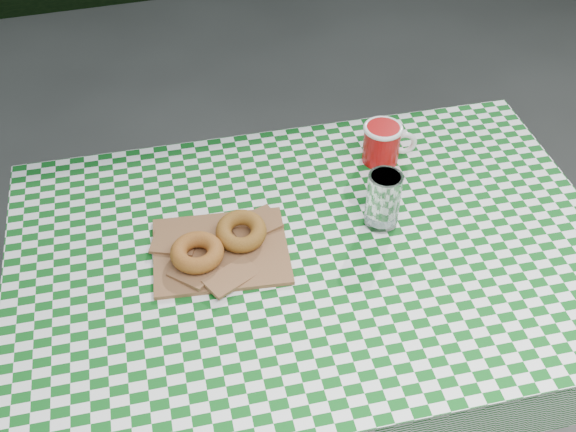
{
  "coord_description": "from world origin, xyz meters",
  "views": [
    {
      "loc": [
        -0.23,
        -0.96,
        1.85
      ],
      "look_at": [
        0.07,
        0.12,
        0.79
      ],
      "focal_mm": 44.08,
      "sensor_mm": 36.0,
      "label": 1
    }
  ],
  "objects_px": {
    "paper_bag": "(221,250)",
    "drinking_glass": "(383,200)",
    "coffee_mug": "(382,144)",
    "table": "(310,354)"
  },
  "relations": [
    {
      "from": "coffee_mug",
      "to": "drinking_glass",
      "type": "distance_m",
      "value": 0.23
    },
    {
      "from": "paper_bag",
      "to": "drinking_glass",
      "type": "bearing_deg",
      "value": -0.81
    },
    {
      "from": "table",
      "to": "drinking_glass",
      "type": "distance_m",
      "value": 0.48
    },
    {
      "from": "paper_bag",
      "to": "drinking_glass",
      "type": "height_order",
      "value": "drinking_glass"
    },
    {
      "from": "drinking_glass",
      "to": "paper_bag",
      "type": "bearing_deg",
      "value": 179.19
    },
    {
      "from": "coffee_mug",
      "to": "drinking_glass",
      "type": "relative_size",
      "value": 1.32
    },
    {
      "from": "table",
      "to": "coffee_mug",
      "type": "relative_size",
      "value": 7.23
    },
    {
      "from": "paper_bag",
      "to": "drinking_glass",
      "type": "distance_m",
      "value": 0.37
    },
    {
      "from": "table",
      "to": "drinking_glass",
      "type": "height_order",
      "value": "drinking_glass"
    },
    {
      "from": "coffee_mug",
      "to": "paper_bag",
      "type": "bearing_deg",
      "value": -141.78
    }
  ]
}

